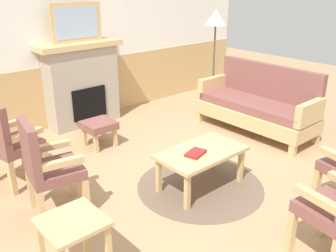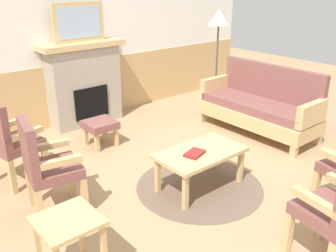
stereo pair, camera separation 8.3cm
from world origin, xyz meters
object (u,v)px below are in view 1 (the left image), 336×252
object	(u,v)px
book_on_table	(196,153)
armchair_by_window_left	(47,164)
couch	(258,106)
side_table	(73,233)
fireplace	(82,83)
coffee_table	(201,155)
framed_picture	(77,23)
armchair_near_fireplace	(8,140)
floor_lamp_by_couch	(216,24)
footstool	(99,127)

from	to	relation	value
book_on_table	armchair_by_window_left	bearing A→B (deg)	154.63
couch	side_table	bearing A→B (deg)	-165.41
fireplace	coffee_table	xyz separation A→B (m)	(-0.02, -2.56, -0.27)
framed_picture	couch	size ratio (longest dim) A/B	0.44
framed_picture	side_table	bearing A→B (deg)	-120.72
fireplace	coffee_table	bearing A→B (deg)	-90.48
couch	framed_picture	bearing A→B (deg)	131.79
fireplace	book_on_table	world-z (taller)	fireplace
coffee_table	armchair_near_fireplace	size ratio (longest dim) A/B	0.98
framed_picture	coffee_table	bearing A→B (deg)	-90.48
armchair_by_window_left	armchair_near_fireplace	bearing A→B (deg)	94.97
armchair_near_fireplace	armchair_by_window_left	xyz separation A→B (m)	(0.07, -0.81, 0.00)
couch	book_on_table	distance (m)	2.00
coffee_table	side_table	xyz separation A→B (m)	(-1.70, -0.34, 0.05)
fireplace	book_on_table	size ratio (longest dim) A/B	5.73
armchair_near_fireplace	side_table	xyz separation A→B (m)	(-0.17, -1.77, -0.10)
couch	side_table	world-z (taller)	couch
armchair_near_fireplace	side_table	size ratio (longest dim) A/B	1.78
couch	armchair_by_window_left	bearing A→B (deg)	179.27
framed_picture	floor_lamp_by_couch	xyz separation A→B (m)	(2.12, -0.79, -0.11)
armchair_near_fireplace	floor_lamp_by_couch	bearing A→B (deg)	5.43
couch	armchair_by_window_left	world-z (taller)	same
armchair_by_window_left	couch	bearing A→B (deg)	-0.73
side_table	framed_picture	bearing A→B (deg)	59.28
armchair_near_fireplace	footstool	bearing A→B (deg)	10.27
couch	footstool	world-z (taller)	couch
coffee_table	armchair_near_fireplace	world-z (taller)	armchair_near_fireplace
framed_picture	floor_lamp_by_couch	size ratio (longest dim) A/B	0.48
coffee_table	armchair_by_window_left	bearing A→B (deg)	157.08
book_on_table	side_table	bearing A→B (deg)	-168.81
coffee_table	floor_lamp_by_couch	bearing A→B (deg)	39.67
fireplace	armchair_near_fireplace	xyz separation A→B (m)	(-1.55, -1.13, -0.11)
book_on_table	coffee_table	bearing A→B (deg)	11.28
armchair_near_fireplace	couch	bearing A→B (deg)	-14.41
fireplace	couch	world-z (taller)	fireplace
armchair_near_fireplace	book_on_table	bearing A→B (deg)	-45.71
couch	book_on_table	xyz separation A→B (m)	(-1.91, -0.60, 0.06)
framed_picture	armchair_near_fireplace	bearing A→B (deg)	-143.77
framed_picture	book_on_table	xyz separation A→B (m)	(-0.13, -2.59, -1.10)
framed_picture	book_on_table	size ratio (longest dim) A/B	3.53
framed_picture	couch	bearing A→B (deg)	-48.21
footstool	armchair_near_fireplace	xyz separation A→B (m)	(-1.26, -0.23, 0.25)
book_on_table	floor_lamp_by_couch	bearing A→B (deg)	38.60
framed_picture	armchair_near_fireplace	distance (m)	2.18
coffee_table	framed_picture	bearing A→B (deg)	89.52
couch	book_on_table	world-z (taller)	couch
coffee_table	footstool	size ratio (longest dim) A/B	2.40
floor_lamp_by_couch	fireplace	bearing A→B (deg)	159.71
couch	armchair_near_fireplace	distance (m)	3.44
coffee_table	floor_lamp_by_couch	size ratio (longest dim) A/B	0.57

